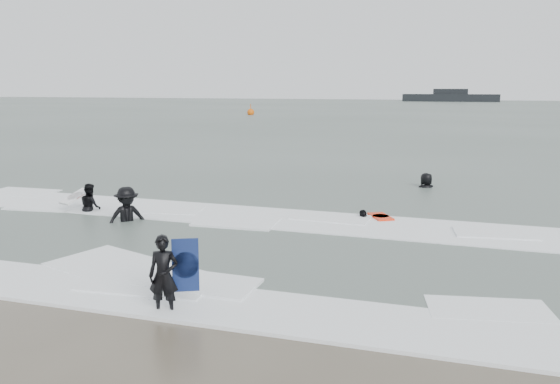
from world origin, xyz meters
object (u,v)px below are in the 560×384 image
(buoy, at_px, (251,112))
(surfer_right_near, at_px, (363,220))
(vessel_horizon, at_px, (450,97))
(surfer_wading, at_px, (91,213))
(surfer_centre, at_px, (165,314))
(surfer_right_far, at_px, (426,189))
(surfer_breaker, at_px, (128,223))

(buoy, bearing_deg, surfer_right_near, -65.96)
(vessel_horizon, bearing_deg, surfer_wading, -93.77)
(surfer_centre, xyz_separation_m, surfer_wading, (-6.29, 6.34, 0.00))
(surfer_wading, bearing_deg, surfer_right_far, -105.35)
(buoy, bearing_deg, surfer_centre, -70.42)
(buoy, xyz_separation_m, vessel_horizon, (25.81, 80.56, 0.83))
(surfer_right_far, height_order, vessel_horizon, vessel_horizon)
(vessel_horizon, bearing_deg, surfer_right_far, -89.60)
(surfer_breaker, xyz_separation_m, vessel_horizon, (7.24, 139.60, 1.25))
(surfer_right_near, height_order, vessel_horizon, vessel_horizon)
(surfer_breaker, relative_size, surfer_right_far, 1.09)
(surfer_right_far, height_order, buoy, buoy)
(surfer_centre, distance_m, surfer_right_near, 8.35)
(surfer_breaker, height_order, surfer_right_far, surfer_breaker)
(buoy, bearing_deg, surfer_breaker, -72.54)
(surfer_centre, xyz_separation_m, surfer_breaker, (-4.38, 5.50, 0.00))
(surfer_centre, distance_m, surfer_wading, 8.93)
(surfer_wading, distance_m, surfer_breaker, 2.09)
(surfer_wading, relative_size, vessel_horizon, 0.06)
(surfer_right_far, bearing_deg, surfer_wading, 9.60)
(surfer_right_near, bearing_deg, vessel_horizon, -130.81)
(surfer_right_near, height_order, buoy, buoy)
(surfer_centre, xyz_separation_m, buoy, (-22.95, 64.54, 0.42))
(surfer_centre, xyz_separation_m, surfer_right_near, (2.25, 8.04, 0.00))
(surfer_wading, bearing_deg, surfer_right_near, -131.46)
(surfer_right_far, bearing_deg, surfer_centre, 47.17)
(surfer_centre, relative_size, surfer_right_near, 1.00)
(surfer_wading, distance_m, buoy, 60.54)
(buoy, height_order, vessel_horizon, vessel_horizon)
(surfer_wading, height_order, surfer_right_far, surfer_right_far)
(surfer_wading, bearing_deg, vessel_horizon, -56.48)
(surfer_breaker, relative_size, vessel_horizon, 0.08)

